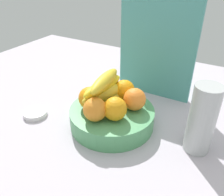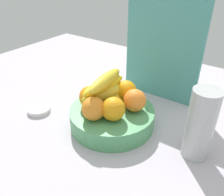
# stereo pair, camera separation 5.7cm
# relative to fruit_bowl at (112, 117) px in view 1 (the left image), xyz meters

# --- Properties ---
(ground_plane) EXTENTS (1.80, 1.40, 0.03)m
(ground_plane) POSITION_rel_fruit_bowl_xyz_m (0.02, -0.03, -0.04)
(ground_plane) COLOR #B4ABB7
(fruit_bowl) EXTENTS (0.26, 0.26, 0.06)m
(fruit_bowl) POSITION_rel_fruit_bowl_xyz_m (0.00, 0.00, 0.00)
(fruit_bowl) COLOR #4E9960
(fruit_bowl) RESTS_ON ground_plane
(orange_front_left) EXTENTS (0.07, 0.07, 0.07)m
(orange_front_left) POSITION_rel_fruit_bowl_xyz_m (0.03, -0.04, 0.06)
(orange_front_left) COLOR orange
(orange_front_left) RESTS_ON fruit_bowl
(orange_front_right) EXTENTS (0.07, 0.07, 0.07)m
(orange_front_right) POSITION_rel_fruit_bowl_xyz_m (0.06, 0.04, 0.06)
(orange_front_right) COLOR orange
(orange_front_right) RESTS_ON fruit_bowl
(orange_center) EXTENTS (0.07, 0.07, 0.07)m
(orange_center) POSITION_rel_fruit_bowl_xyz_m (0.01, 0.07, 0.06)
(orange_center) COLOR orange
(orange_center) RESTS_ON fruit_bowl
(orange_back_left) EXTENTS (0.07, 0.07, 0.07)m
(orange_back_left) POSITION_rel_fruit_bowl_xyz_m (-0.06, 0.05, 0.06)
(orange_back_left) COLOR orange
(orange_back_left) RESTS_ON fruit_bowl
(orange_back_right) EXTENTS (0.07, 0.07, 0.07)m
(orange_back_right) POSITION_rel_fruit_bowl_xyz_m (-0.06, -0.02, 0.06)
(orange_back_right) COLOR orange
(orange_back_right) RESTS_ON fruit_bowl
(orange_top_stack) EXTENTS (0.07, 0.07, 0.07)m
(orange_top_stack) POSITION_rel_fruit_bowl_xyz_m (-0.01, -0.07, 0.06)
(orange_top_stack) COLOR orange
(orange_top_stack) RESTS_ON fruit_bowl
(banana_bunch) EXTENTS (0.13, 0.18, 0.11)m
(banana_bunch) POSITION_rel_fruit_bowl_xyz_m (-0.03, 0.01, 0.08)
(banana_bunch) COLOR yellow
(banana_bunch) RESTS_ON fruit_bowl
(cutting_board) EXTENTS (0.28, 0.02, 0.36)m
(cutting_board) POSITION_rel_fruit_bowl_xyz_m (0.03, 0.26, 0.15)
(cutting_board) COLOR teal
(cutting_board) RESTS_ON ground_plane
(thermos_tumbler) EXTENTS (0.07, 0.07, 0.20)m
(thermos_tumbler) POSITION_rel_fruit_bowl_xyz_m (0.26, 0.02, 0.07)
(thermos_tumbler) COLOR #AFB3B3
(thermos_tumbler) RESTS_ON ground_plane
(jar_lid) EXTENTS (0.08, 0.08, 0.02)m
(jar_lid) POSITION_rel_fruit_bowl_xyz_m (-0.25, -0.09, -0.02)
(jar_lid) COLOR silver
(jar_lid) RESTS_ON ground_plane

